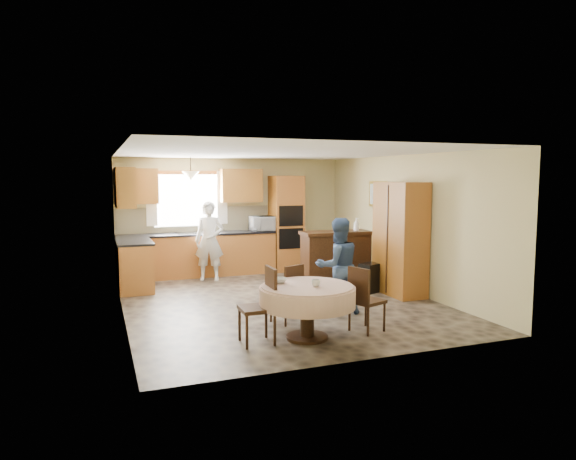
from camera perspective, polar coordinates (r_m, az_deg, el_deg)
The scene contains 36 objects.
floor at distance 8.79m, azimuth -1.14°, elevation -7.90°, with size 5.00×6.00×0.01m, color brown.
ceiling at distance 8.54m, azimuth -1.17°, elevation 8.60°, with size 5.00×6.00×0.01m, color white.
wall_back at distance 11.44m, azimuth -6.16°, elevation 1.64°, with size 5.00×0.02×2.50m, color tan.
wall_front at distance 5.86m, azimuth 8.66°, elevation -2.54°, with size 5.00×0.02×2.50m, color tan.
wall_left at distance 8.10m, azimuth -18.07°, elevation -0.41°, with size 0.02×6.00×2.50m, color tan.
wall_right at distance 9.70m, azimuth 12.92°, elevation 0.74°, with size 0.02×6.00×2.50m, color tan.
window at distance 11.19m, azimuth -11.13°, elevation 3.26°, with size 1.40×0.03×1.10m, color white.
curtain_left at distance 11.04m, azimuth -14.93°, elevation 3.40°, with size 0.22×0.02×1.15m, color white.
curtain_right at distance 11.29m, azimuth -7.32°, elevation 3.60°, with size 0.22×0.02×1.15m, color white.
base_cab_back at distance 11.06m, azimuth -10.00°, elevation -2.79°, with size 3.30×0.60×0.88m, color #D07437.
counter_back at distance 11.00m, azimuth -10.04°, elevation -0.42°, with size 3.30×0.64×0.04m, color black.
base_cab_left at distance 10.01m, azimuth -16.67°, elevation -3.87°, with size 0.60×1.20×0.88m, color #D07437.
counter_left at distance 9.94m, azimuth -16.75°, elevation -1.26°, with size 0.64×1.20×0.04m, color black.
backsplash at distance 11.26m, azimuth -10.34°, elevation 1.15°, with size 3.30×0.02×0.55m, color beige.
wall_cab_left at distance 10.91m, azimuth -16.49°, elevation 4.69°, with size 0.85×0.33×0.72m, color #C07830.
wall_cab_right at distance 11.29m, azimuth -5.25°, elevation 4.95°, with size 0.90×0.33×0.72m, color #C07830.
wall_cab_side at distance 9.86m, azimuth -17.71°, elevation 4.54°, with size 0.33×1.20×0.72m, color #C07830.
oven_tower at distance 11.50m, azimuth -0.21°, elevation 0.75°, with size 0.66×0.62×2.12m, color #D07437.
oven_upper at distance 11.19m, azimuth 0.35°, elevation 1.58°, with size 0.56×0.01×0.45m, color black.
oven_lower at distance 11.24m, azimuth 0.35°, elevation -0.96°, with size 0.56×0.01×0.45m, color black.
pendant at distance 10.71m, azimuth -10.76°, elevation 5.94°, with size 0.36×0.36×0.18m, color beige.
sideboard at distance 10.16m, azimuth 5.32°, elevation -3.23°, with size 1.37×0.56×0.98m, color #361E0E.
space_heater at distance 9.52m, azimuth 9.14°, elevation -5.26°, with size 0.39×0.27×0.53m, color black.
cupboard at distance 9.35m, azimuth 12.35°, elevation -0.95°, with size 0.53×1.05×2.01m, color #D07437.
dining_table at distance 6.70m, azimuth 2.15°, elevation -7.47°, with size 1.25×1.25×0.71m.
chair_left at distance 6.56m, azimuth -2.82°, elevation -7.94°, with size 0.42×0.42×0.97m.
chair_back at distance 7.41m, azimuth 0.19°, elevation -6.78°, with size 0.48×0.48×0.86m.
chair_right at distance 7.06m, azimuth 8.39°, elevation -7.29°, with size 0.50×0.50×0.90m.
framed_picture at distance 10.46m, azimuth 9.94°, elevation 3.94°, with size 0.06×0.62×0.52m.
microwave at distance 11.28m, azimuth -2.77°, elevation 0.74°, with size 0.57×0.39×0.32m, color silver.
person_sink at distance 10.52m, azimuth -8.72°, elevation -1.21°, with size 0.59×0.39×1.61m, color silver.
person_dining at distance 7.91m, azimuth 5.56°, elevation -4.01°, with size 0.72×0.56×1.48m, color #374F7A.
bowl_sideboard at distance 9.90m, azimuth 3.02°, elevation -0.46°, with size 0.20×0.20×0.05m, color #B2B2B2.
bottle_sideboard at distance 10.28m, azimuth 7.59°, elevation 0.46°, with size 0.12×0.12×0.31m, color silver.
cup_table at distance 6.58m, azimuth 3.11°, elevation -5.92°, with size 0.11×0.11×0.09m, color #B2B2B2.
bowl_table at distance 6.80m, azimuth -1.03°, elevation -5.63°, with size 0.21×0.21×0.06m, color #B2B2B2.
Camera 1 is at (-2.84, -8.05, 2.11)m, focal length 32.00 mm.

